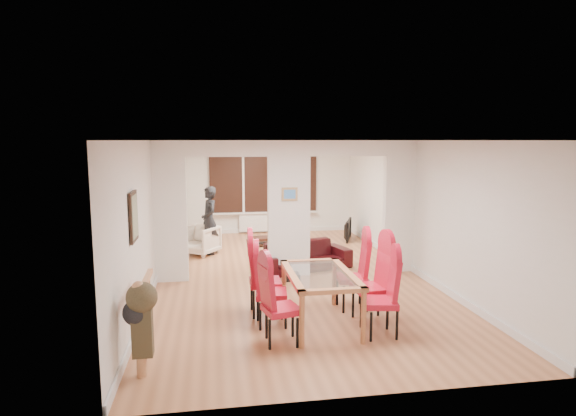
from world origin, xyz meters
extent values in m
cube|color=#B57249|center=(0.00, 0.00, 0.00)|extent=(5.00, 9.00, 0.01)
cube|color=white|center=(0.00, 0.00, 1.30)|extent=(5.00, 0.18, 2.60)
cube|color=black|center=(0.00, 4.44, 1.50)|extent=(3.00, 0.08, 1.80)
cube|color=white|center=(0.00, 4.40, 0.30)|extent=(1.40, 0.08, 0.50)
sphere|color=orange|center=(0.30, 3.30, 2.15)|extent=(0.36, 0.36, 0.36)
cube|color=gray|center=(-2.47, -2.40, 1.60)|extent=(0.04, 0.52, 0.67)
cube|color=#4C8CD8|center=(0.00, -0.10, 1.60)|extent=(0.30, 0.03, 0.25)
imported|color=black|center=(0.37, 0.40, 0.28)|extent=(2.04, 1.27, 0.56)
imported|color=beige|center=(-1.73, 2.05, 0.33)|extent=(1.00, 1.00, 0.66)
imported|color=black|center=(-1.51, 2.09, 0.78)|extent=(0.65, 0.51, 1.56)
imported|color=black|center=(2.00, 3.10, 0.27)|extent=(0.92, 0.46, 0.54)
cylinder|color=#143F19|center=(0.26, 2.81, 0.34)|extent=(0.07, 0.07, 0.27)
imported|color=#331911|center=(0.08, 2.85, 0.23)|extent=(0.21, 0.21, 0.05)
camera|label=1|loc=(-1.44, -8.93, 2.60)|focal=30.00mm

